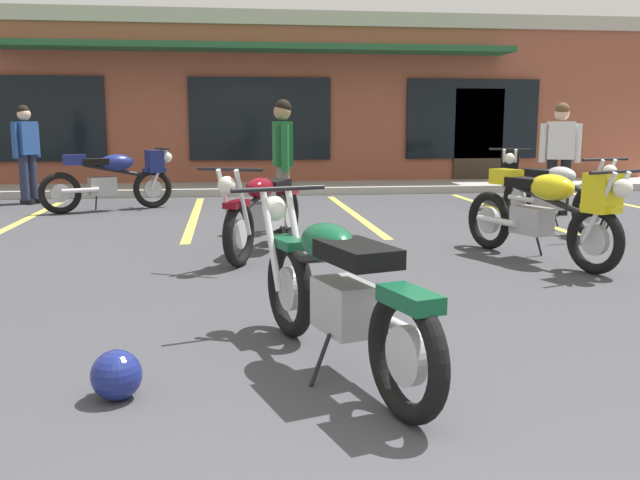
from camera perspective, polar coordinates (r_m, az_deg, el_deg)
The scene contains 14 objects.
ground_plane at distance 5.78m, azimuth -0.53°, elevation -4.22°, with size 80.00×80.00×0.00m, color #3D3D42.
sidewalk_kerb at distance 14.02m, azimuth -4.75°, elevation 4.33°, with size 22.00×1.80×0.14m, color #A8A59E.
brick_storefront_building at distance 17.78m, azimuth -5.47°, elevation 11.15°, with size 17.29×7.18×3.66m.
painted_stall_lines at distance 10.45m, azimuth -3.75°, elevation 2.10°, with size 12.16×4.80×0.01m.
motorcycle_foreground_classic at distance 3.87m, azimuth 1.40°, elevation -4.25°, with size 0.97×2.05×0.98m.
motorcycle_red_sportbike at distance 7.21m, azimuth 18.27°, elevation 2.36°, with size 1.04×2.02×0.98m.
motorcycle_black_cruiser at distance 7.34m, azimuth -4.65°, elevation 2.43°, with size 1.14×1.98×0.98m.
motorcycle_blue_standard at distance 9.47m, azimuth 18.79°, elevation 3.60°, with size 0.85×2.08×0.98m.
motorcycle_green_cafe_racer at distance 12.29m, azimuth 15.47°, elevation 5.38°, with size 1.15×1.98×0.98m.
motorcycle_orange_scrambler at distance 11.39m, azimuth -16.65°, elevation 5.00°, with size 1.99×1.12×0.98m.
person_in_black_shirt at distance 12.81m, azimuth -23.16°, elevation 7.01°, with size 0.40×0.58×1.68m.
person_in_shorts_foreground at distance 8.81m, azimuth -3.11°, elevation 6.87°, with size 0.29×0.60×1.68m.
person_by_back_row at distance 10.99m, azimuth 19.25°, elevation 6.92°, with size 0.60×0.36×1.68m.
helmet_on_pavement at distance 3.71m, azimuth -16.51°, elevation -10.67°, with size 0.26×0.26×0.26m.
Camera 1 is at (-0.69, -1.59, 1.40)m, focal length 38.62 mm.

